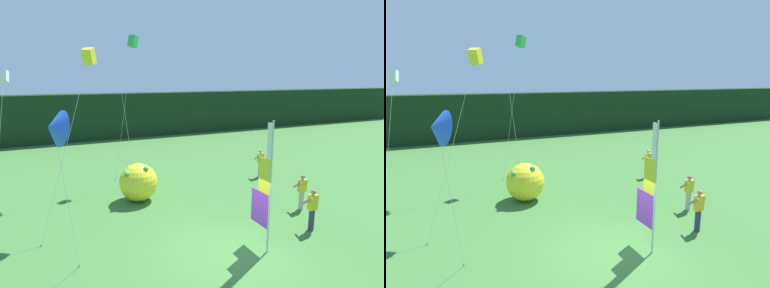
# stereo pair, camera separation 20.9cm
# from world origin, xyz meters

# --- Properties ---
(ground_plane) EXTENTS (120.00, 120.00, 0.00)m
(ground_plane) POSITION_xyz_m (0.00, 0.00, 0.00)
(ground_plane) COLOR #3D7533
(distant_treeline) EXTENTS (80.00, 2.40, 4.37)m
(distant_treeline) POSITION_xyz_m (0.00, 23.32, 2.18)
(distant_treeline) COLOR black
(distant_treeline) RESTS_ON ground
(banner_flag) EXTENTS (0.06, 1.03, 4.58)m
(banner_flag) POSITION_xyz_m (1.11, -0.29, 2.20)
(banner_flag) COLOR #B7B7BC
(banner_flag) RESTS_ON ground
(person_near_banner) EXTENTS (0.55, 0.48, 1.68)m
(person_near_banner) POSITION_xyz_m (6.06, 6.57, 0.90)
(person_near_banner) COLOR #B7B2A3
(person_near_banner) RESTS_ON ground
(person_mid_field) EXTENTS (0.55, 0.48, 1.63)m
(person_mid_field) POSITION_xyz_m (4.82, 1.78, 0.87)
(person_mid_field) COLOR #B7B2A3
(person_mid_field) RESTS_ON ground
(person_far_left) EXTENTS (0.55, 0.48, 1.68)m
(person_far_left) POSITION_xyz_m (3.71, 0.04, 0.90)
(person_far_left) COLOR #2D334C
(person_far_left) RESTS_ON ground
(inflatable_balloon) EXTENTS (1.85, 1.90, 1.85)m
(inflatable_balloon) POSITION_xyz_m (-1.61, 5.90, 0.93)
(inflatable_balloon) COLOR yellow
(inflatable_balloon) RESTS_ON ground
(kite_blue_delta_1) EXTENTS (0.80, 2.35, 5.23)m
(kite_blue_delta_1) POSITION_xyz_m (-5.28, -0.65, 4.76)
(kite_blue_delta_1) COLOR brown
(kite_blue_delta_1) RESTS_ON ground
(kite_yellow_box_2) EXTENTS (2.59, 1.97, 7.05)m
(kite_yellow_box_2) POSITION_xyz_m (-3.73, 4.68, 6.67)
(kite_yellow_box_2) COLOR brown
(kite_yellow_box_2) RESTS_ON ground
(kite_green_box_3) EXTENTS (1.66, 0.65, 8.18)m
(kite_green_box_3) POSITION_xyz_m (-0.73, 9.40, 7.79)
(kite_green_box_3) COLOR brown
(kite_green_box_3) RESTS_ON ground
(kite_white_box_4) EXTENTS (0.95, 4.01, 6.40)m
(kite_white_box_4) POSITION_xyz_m (-7.60, 14.66, 5.97)
(kite_white_box_4) COLOR brown
(kite_white_box_4) RESTS_ON ground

